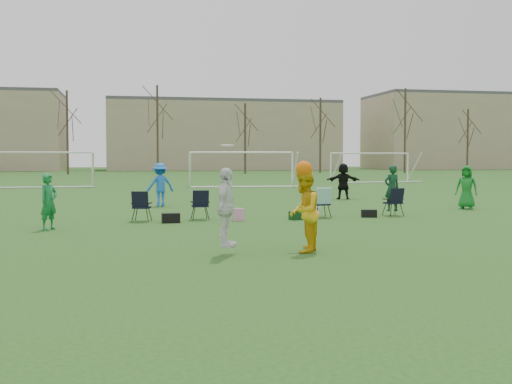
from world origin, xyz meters
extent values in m
plane|color=#214C18|center=(0.00, 0.00, 0.00)|extent=(260.00, 260.00, 0.00)
imported|color=#147437|center=(-6.15, 6.01, 0.79)|extent=(0.66, 0.69, 1.58)
imported|color=blue|center=(-2.64, 14.21, 0.90)|extent=(1.29, 0.93, 1.80)
imported|color=#147322|center=(9.18, 10.45, 0.86)|extent=(1.00, 0.96, 1.72)
imported|color=black|center=(6.37, 17.11, 0.88)|extent=(1.71, 0.94, 1.75)
imported|color=white|center=(-2.00, 0.41, 0.99)|extent=(0.71, 1.04, 1.65)
imported|color=gold|center=(-0.31, 0.46, 0.87)|extent=(0.97, 1.06, 1.75)
sphere|color=orange|center=(-0.31, 0.46, 1.78)|extent=(0.35, 0.35, 0.35)
cylinder|color=white|center=(-1.96, 0.42, 2.28)|extent=(0.27, 0.27, 0.04)
imported|color=#0F3A21|center=(5.12, 8.36, 0.96)|extent=(0.64, 0.47, 1.61)
cube|color=black|center=(-2.67, 7.27, 0.15)|extent=(0.56, 0.33, 0.30)
cube|color=pink|center=(-0.50, 7.49, 0.20)|extent=(0.36, 0.23, 0.40)
cube|color=#0E3512|center=(1.41, 7.44, 0.14)|extent=(0.50, 0.37, 0.28)
cube|color=silver|center=(2.02, 8.78, 0.16)|extent=(0.48, 0.39, 0.32)
cylinder|color=silver|center=(2.53, 8.82, 0.15)|extent=(0.26, 0.26, 0.30)
cube|color=black|center=(4.06, 7.80, 0.13)|extent=(0.54, 0.34, 0.26)
cube|color=black|center=(-3.55, 7.95, 0.48)|extent=(0.72, 0.72, 0.96)
cube|color=black|center=(-1.66, 8.18, 0.48)|extent=(0.60, 0.60, 0.96)
cube|color=black|center=(2.46, 8.13, 0.48)|extent=(0.64, 0.64, 0.96)
cube|color=black|center=(5.12, 8.26, 0.48)|extent=(0.69, 0.69, 0.96)
cylinder|color=white|center=(-6.36, 34.32, 1.20)|extent=(0.12, 0.12, 2.40)
cylinder|color=white|center=(-10.00, 34.00, 2.40)|extent=(7.28, 0.76, 0.12)
cylinder|color=white|center=(0.36, 32.25, 1.20)|extent=(0.12, 0.12, 2.40)
cylinder|color=white|center=(7.64, 31.75, 1.20)|extent=(0.12, 0.12, 2.40)
cylinder|color=white|center=(4.00, 32.00, 2.40)|extent=(7.29, 0.63, 0.12)
cylinder|color=white|center=(12.39, 37.49, 1.20)|extent=(0.12, 0.12, 2.40)
cylinder|color=white|center=(19.61, 38.51, 1.20)|extent=(0.12, 0.12, 2.40)
cylinder|color=white|center=(16.00, 38.00, 2.40)|extent=(7.25, 1.13, 0.12)
cylinder|color=#382B21|center=(-11.00, 68.50, 5.10)|extent=(0.28, 0.28, 10.20)
cylinder|color=#382B21|center=(0.00, 71.50, 5.70)|extent=(0.28, 0.28, 11.40)
cylinder|color=#382B21|center=(11.00, 68.50, 4.50)|extent=(0.28, 0.28, 9.00)
cylinder|color=#382B21|center=(22.00, 71.50, 5.10)|extent=(0.28, 0.28, 10.20)
cylinder|color=#382B21|center=(33.00, 68.50, 5.70)|extent=(0.28, 0.28, 11.40)
cylinder|color=#382B21|center=(44.00, 71.50, 4.50)|extent=(0.28, 0.28, 9.00)
cube|color=tan|center=(12.00, 96.00, 5.50)|extent=(38.00, 16.00, 11.00)
cube|color=tan|center=(55.00, 96.00, 6.50)|extent=(30.00, 16.00, 13.00)
camera|label=1|loc=(-4.01, -12.69, 2.02)|focal=45.00mm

